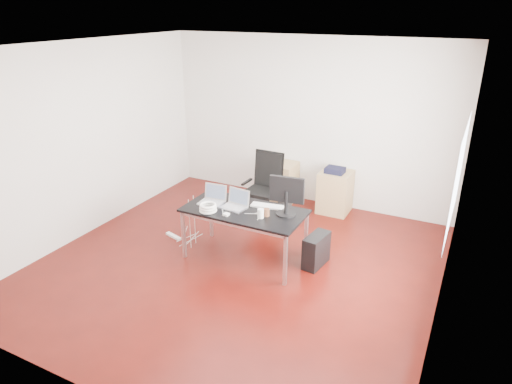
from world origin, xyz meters
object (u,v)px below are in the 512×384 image
at_px(filing_cabinet_right, 335,192).
at_px(pc_tower, 316,250).
at_px(office_chair, 264,184).
at_px(desk, 244,213).
at_px(filing_cabinet_left, 281,182).

bearing_deg(filing_cabinet_right, pc_tower, -79.99).
height_order(office_chair, filing_cabinet_right, office_chair).
xyz_separation_m(desk, filing_cabinet_left, (-0.37, 2.04, -0.33)).
height_order(desk, pc_tower, desk).
relative_size(desk, filing_cabinet_right, 2.29).
bearing_deg(desk, filing_cabinet_left, 100.21).
relative_size(office_chair, pc_tower, 2.40).
xyz_separation_m(filing_cabinet_left, filing_cabinet_right, (0.99, 0.00, 0.00)).
bearing_deg(filing_cabinet_left, desk, -79.79).
xyz_separation_m(desk, office_chair, (-0.31, 1.25, -0.07)).
relative_size(desk, filing_cabinet_left, 2.29).
bearing_deg(filing_cabinet_right, desk, -106.91).
bearing_deg(filing_cabinet_left, filing_cabinet_right, 0.00).
relative_size(office_chair, filing_cabinet_right, 1.54).
relative_size(filing_cabinet_left, pc_tower, 1.56).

